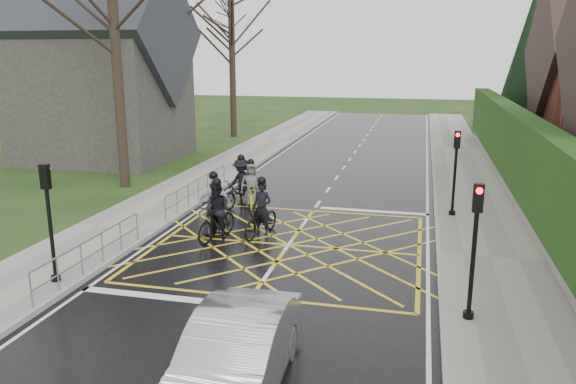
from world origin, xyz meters
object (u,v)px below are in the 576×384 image
at_px(cyclist_front, 214,210).
at_px(car, 235,357).
at_px(cyclist_back, 217,217).
at_px(cyclist_lead, 251,190).
at_px(cyclist_rear, 261,217).
at_px(cyclist_mid, 241,187).

distance_m(cyclist_front, car, 9.33).
relative_size(cyclist_back, cyclist_front, 0.97).
height_order(cyclist_back, cyclist_lead, cyclist_back).
height_order(cyclist_rear, cyclist_front, cyclist_front).
height_order(cyclist_back, car, cyclist_back).
relative_size(cyclist_mid, cyclist_front, 1.03).
bearing_deg(car, cyclist_mid, 105.79).
bearing_deg(cyclist_back, cyclist_mid, 111.24).
height_order(cyclist_rear, cyclist_mid, cyclist_mid).
xyz_separation_m(cyclist_mid, car, (3.80, -12.00, -0.01)).
bearing_deg(cyclist_lead, cyclist_rear, -87.42).
xyz_separation_m(cyclist_front, car, (3.64, -8.59, -0.04)).
xyz_separation_m(cyclist_rear, cyclist_back, (-1.27, -0.72, 0.13)).
bearing_deg(cyclist_rear, cyclist_lead, 125.93).
bearing_deg(cyclist_rear, cyclist_mid, 131.34).
distance_m(cyclist_back, car, 8.58).
xyz_separation_m(cyclist_back, car, (3.28, -7.93, -0.03)).
height_order(cyclist_rear, cyclist_back, cyclist_back).
bearing_deg(cyclist_lead, cyclist_back, -108.33).
relative_size(cyclist_rear, cyclist_lead, 1.04).
bearing_deg(cyclist_rear, car, -63.60).
xyz_separation_m(cyclist_back, cyclist_front, (-0.36, 0.66, 0.00)).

